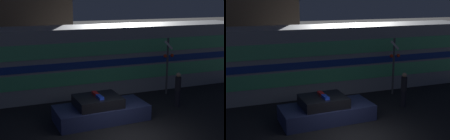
# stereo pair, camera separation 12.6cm
# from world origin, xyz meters

# --- Properties ---
(ground_plane) EXTENTS (120.00, 120.00, 0.00)m
(ground_plane) POSITION_xyz_m (0.00, 0.00, 0.00)
(ground_plane) COLOR black
(train) EXTENTS (16.48, 2.94, 3.94)m
(train) POSITION_xyz_m (2.45, 7.14, 1.97)
(train) COLOR #999EA5
(train) RESTS_ON ground_plane
(police_car) EXTENTS (4.37, 2.07, 1.30)m
(police_car) POSITION_xyz_m (-0.44, 2.43, 0.49)
(police_car) COLOR navy
(police_car) RESTS_ON ground_plane
(pedestrian) EXTENTS (0.31, 0.31, 1.84)m
(pedestrian) POSITION_xyz_m (3.93, 2.78, 0.94)
(pedestrian) COLOR black
(pedestrian) RESTS_ON ground_plane
(crossing_signal_near) EXTENTS (0.65, 0.28, 3.33)m
(crossing_signal_near) POSITION_xyz_m (4.50, 4.84, 1.90)
(crossing_signal_near) COLOR #4C4C51
(crossing_signal_near) RESTS_ON ground_plane
(building_left) EXTENTS (7.13, 4.06, 8.05)m
(building_left) POSITION_xyz_m (-2.82, 14.26, 4.02)
(building_left) COLOR brown
(building_left) RESTS_ON ground_plane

